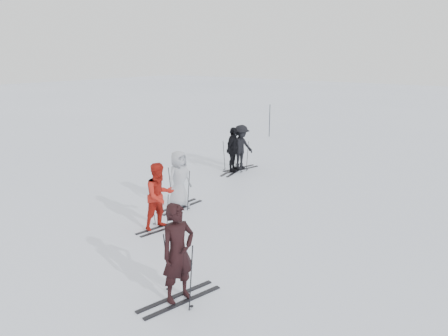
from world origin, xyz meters
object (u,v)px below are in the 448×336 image
skier_red (160,197)px  skier_near_dark (178,254)px  skier_grey (179,180)px  skier_uphill_far (241,148)px  piste_marker (270,121)px  skier_uphill_left (233,150)px

skier_red → skier_near_dark: bearing=-119.1°
skier_grey → skier_uphill_far: skier_uphill_far is taller
piste_marker → skier_uphill_far: bearing=-66.9°
skier_uphill_far → piste_marker: piste_marker is taller
skier_grey → skier_uphill_left: skier_uphill_left is taller
skier_near_dark → skier_uphill_far: skier_near_dark is taller
skier_red → skier_uphill_left: bearing=27.8°
skier_uphill_left → skier_uphill_far: 0.55m
skier_red → piste_marker: (-4.99, 13.57, 0.01)m
skier_uphill_left → skier_uphill_far: bearing=-13.7°
piste_marker → skier_uphill_left: bearing=-68.5°
skier_near_dark → skier_uphill_left: bearing=42.3°
skier_near_dark → skier_uphill_left: 9.72m
skier_grey → skier_near_dark: bearing=-136.1°
skier_near_dark → piste_marker: (-7.90, 15.89, -0.06)m
skier_uphill_far → skier_near_dark: bearing=-139.5°
skier_near_dark → skier_uphill_left: size_ratio=1.09×
skier_red → skier_uphill_left: 6.39m
skier_near_dark → skier_uphill_left: (-4.93, 8.38, -0.08)m
skier_uphill_left → skier_uphill_far: size_ratio=0.99×
skier_uphill_left → piste_marker: (-2.97, 7.51, 0.03)m
skier_uphill_far → skier_grey: bearing=-154.8°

